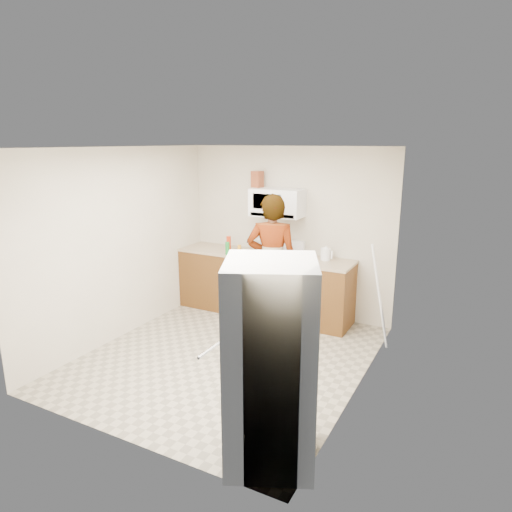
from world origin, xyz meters
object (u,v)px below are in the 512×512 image
Objects in this scene: gas_range at (273,285)px; person at (272,264)px; saucepan at (263,247)px; microwave at (277,203)px; fridge at (270,365)px; kettle at (326,254)px.

person is at bearing -66.06° from gas_range.
person is 7.56× the size of saucepan.
fridge is at bearing -65.79° from microwave.
fridge reaches higher than saucepan.
person is 11.49× the size of kettle.
saucepan is (-0.98, -0.02, 0.00)m from kettle.
microwave is at bearing 167.69° from kettle.
gas_range is at bearing -25.69° from saucepan.
kettle is 0.66× the size of saucepan.
gas_range is 3.21m from fridge.
kettle is at bearing 76.89° from fridge.
kettle is (-0.59, 3.01, 0.17)m from fridge.
person reaches higher than gas_range.
gas_range is 0.59× the size of person.
kettle is (0.76, -0.01, -0.68)m from microwave.
microwave reaches higher than gas_range.
gas_range is at bearing 177.22° from kettle.
microwave is 0.40× the size of person.
microwave is 3.41m from fridge.
person reaches higher than microwave.
kettle is at bearing -148.59° from person.
saucepan is at bearing -173.96° from microwave.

